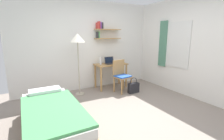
% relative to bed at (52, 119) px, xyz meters
% --- Properties ---
extents(ground_plane, '(5.28, 5.28, 0.00)m').
position_rel_bed_xyz_m(ground_plane, '(1.48, -0.07, -0.24)').
color(ground_plane, gray).
extents(wall_back, '(4.40, 0.27, 2.60)m').
position_rel_bed_xyz_m(wall_back, '(1.49, 1.96, 1.07)').
color(wall_back, white).
rests_on(wall_back, ground_plane).
extents(wall_right, '(0.10, 4.40, 2.60)m').
position_rel_bed_xyz_m(wall_right, '(3.50, -0.03, 1.06)').
color(wall_right, white).
rests_on(wall_right, ground_plane).
extents(bed, '(0.89, 1.95, 0.54)m').
position_rel_bed_xyz_m(bed, '(0.00, 0.00, 0.00)').
color(bed, '#B2844C').
rests_on(bed, ground_plane).
extents(desk, '(0.96, 0.52, 0.75)m').
position_rel_bed_xyz_m(desk, '(2.02, 1.63, 0.36)').
color(desk, '#B2844C').
rests_on(desk, ground_plane).
extents(desk_chair, '(0.49, 0.46, 0.92)m').
position_rel_bed_xyz_m(desk_chair, '(2.10, 1.16, 0.27)').
color(desk_chair, '#B2844C').
rests_on(desk_chair, ground_plane).
extents(standing_lamp, '(0.39, 0.39, 1.66)m').
position_rel_bed_xyz_m(standing_lamp, '(0.97, 1.52, 1.21)').
color(standing_lamp, '#B2A893').
rests_on(standing_lamp, ground_plane).
extents(laptop, '(0.31, 0.22, 0.21)m').
position_rel_bed_xyz_m(laptop, '(2.00, 1.66, 0.57)').
color(laptop, '#2D2D33').
rests_on(laptop, desk).
extents(water_bottle, '(0.06, 0.06, 0.22)m').
position_rel_bed_xyz_m(water_bottle, '(1.68, 1.63, 0.63)').
color(water_bottle, silver).
rests_on(water_bottle, desk).
extents(book_stack, '(0.18, 0.25, 0.06)m').
position_rel_bed_xyz_m(book_stack, '(2.36, 1.60, 0.54)').
color(book_stack, gold).
rests_on(book_stack, desk).
extents(handbag, '(0.32, 0.13, 0.45)m').
position_rel_bed_xyz_m(handbag, '(2.35, 0.89, -0.09)').
color(handbag, '#232328').
rests_on(handbag, ground_plane).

